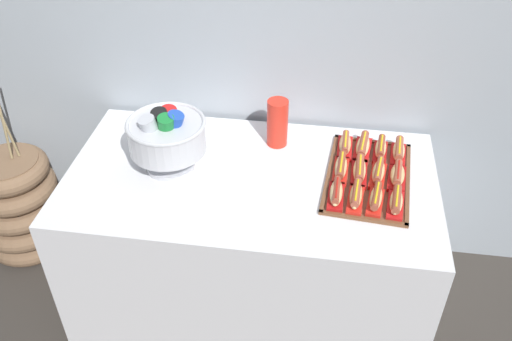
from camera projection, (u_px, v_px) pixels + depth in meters
The scene contains 18 objects.
ground_plane at pixel (252, 295), 2.70m from camera, with size 10.00×10.00×0.00m, color #38332D.
buffet_table at pixel (251, 238), 2.46m from camera, with size 1.51×0.83×0.75m.
floor_vase at pixel (21, 205), 2.82m from camera, with size 0.46×0.46×0.99m.
serving_tray at pixel (368, 177), 2.23m from camera, with size 0.37×0.55×0.01m.
hot_dog_0 at pixel (336, 193), 2.10m from camera, with size 0.07×0.17×0.06m.
hot_dog_1 at pixel (356, 196), 2.09m from camera, with size 0.07×0.18×0.06m.
hot_dog_2 at pixel (376, 199), 2.08m from camera, with size 0.08×0.17×0.06m.
hot_dog_3 at pixel (396, 202), 2.06m from camera, with size 0.08×0.17×0.06m.
hot_dog_4 at pixel (341, 168), 2.23m from camera, with size 0.07×0.18×0.06m.
hot_dog_5 at pixel (359, 170), 2.22m from camera, with size 0.07×0.18×0.06m.
hot_dog_6 at pixel (378, 173), 2.20m from camera, with size 0.08×0.18×0.06m.
hot_dog_7 at pixel (397, 176), 2.19m from camera, with size 0.09×0.17×0.06m.
hot_dog_8 at pixel (345, 145), 2.36m from camera, with size 0.07×0.17×0.06m.
hot_dog_9 at pixel (363, 147), 2.34m from camera, with size 0.09×0.19×0.06m.
hot_dog_10 at pixel (381, 149), 2.33m from camera, with size 0.07×0.16×0.06m.
hot_dog_11 at pixel (399, 151), 2.31m from camera, with size 0.07×0.16×0.07m.
punch_bowl at pixel (167, 135), 2.20m from camera, with size 0.32×0.32×0.27m.
cup_stack at pixel (277, 123), 2.36m from camera, with size 0.09×0.09×0.21m.
Camera 1 is at (0.27, -1.73, 2.14)m, focal length 38.63 mm.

